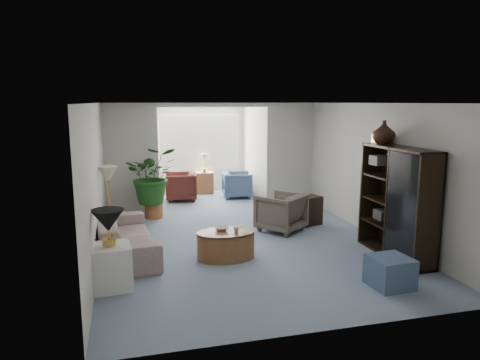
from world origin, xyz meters
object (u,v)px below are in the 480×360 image
object	(u,v)px
coffee_table	(226,245)
sunroom_table	(204,183)
sofa	(125,235)
ottoman	(390,272)
table_lamp	(108,221)
coffee_cup	(236,230)
plant_pot	(154,210)
end_table	(110,267)
cabinet_urn	(384,132)
entertainment_cabinet	(397,202)
sunroom_chair_blue	(237,185)
floor_lamp	(108,174)
framed_picture	(381,148)
sunroom_chair_maroon	(181,187)
side_table_dark	(308,210)
wingback_chair	(281,212)
coffee_bowl	(221,228)

from	to	relation	value
coffee_table	sunroom_table	world-z (taller)	sunroom_table
sofa	ottoman	size ratio (longest dim) A/B	4.30
table_lamp	sofa	bearing A→B (deg)	81.57
coffee_cup	plant_pot	distance (m)	3.24
end_table	coffee_cup	bearing A→B (deg)	18.64
ottoman	cabinet_urn	bearing A→B (deg)	63.39
coffee_cup	entertainment_cabinet	distance (m)	2.66
cabinet_urn	sunroom_chair_blue	distance (m)	5.10
ottoman	floor_lamp	bearing A→B (deg)	140.88
coffee_cup	sunroom_table	bearing A→B (deg)	85.36
framed_picture	coffee_cup	distance (m)	3.10
coffee_cup	table_lamp	bearing A→B (deg)	-161.36
sunroom_chair_blue	sunroom_chair_maroon	world-z (taller)	sunroom_chair_maroon
framed_picture	sunroom_chair_blue	bearing A→B (deg)	111.23
side_table_dark	cabinet_urn	xyz separation A→B (m)	(0.63, -1.66, 1.71)
side_table_dark	cabinet_urn	bearing A→B (deg)	-69.06
wingback_chair	sunroom_table	bearing A→B (deg)	-116.18
coffee_bowl	plant_pot	size ratio (longest dim) A/B	0.58
end_table	table_lamp	world-z (taller)	table_lamp
coffee_cup	coffee_table	bearing A→B (deg)	146.31
cabinet_urn	plant_pot	xyz separation A→B (m)	(-3.70, 3.01, -1.85)
plant_pot	sunroom_chair_blue	xyz separation A→B (m)	(2.30, 1.61, 0.18)
framed_picture	end_table	xyz separation A→B (m)	(-4.75, -1.09, -1.40)
floor_lamp	coffee_cup	size ratio (longest dim) A/B	3.93
ottoman	sunroom_chair_blue	xyz separation A→B (m)	(-0.60, 6.20, 0.13)
sofa	sunroom_chair_maroon	xyz separation A→B (m)	(1.42, 3.93, 0.03)
sunroom_chair_blue	sunroom_table	size ratio (longest dim) A/B	1.26
cabinet_urn	sunroom_table	distance (m)	6.03
framed_picture	ottoman	world-z (taller)	framed_picture
coffee_bowl	plant_pot	distance (m)	2.99
sofa	table_lamp	bearing A→B (deg)	166.51
coffee_table	sofa	bearing A→B (deg)	159.37
plant_pot	sunroom_table	size ratio (longest dim) A/B	0.67
floor_lamp	side_table_dark	xyz separation A→B (m)	(3.94, 0.18, -0.95)
table_lamp	sunroom_chair_maroon	bearing A→B (deg)	72.94
cabinet_urn	plant_pot	bearing A→B (deg)	140.93
wingback_chair	sunroom_chair_maroon	world-z (taller)	wingback_chair
sofa	cabinet_urn	xyz separation A→B (m)	(4.32, -0.68, 1.68)
sunroom_table	floor_lamp	bearing A→B (deg)	-122.01
entertainment_cabinet	ottoman	distance (m)	1.52
framed_picture	sunroom_table	bearing A→B (deg)	115.70
end_table	wingback_chair	xyz separation A→B (m)	(3.19, 2.03, 0.07)
coffee_cup	wingback_chair	world-z (taller)	wingback_chair
framed_picture	floor_lamp	distance (m)	4.94
end_table	coffee_bowl	size ratio (longest dim) A/B	2.59
entertainment_cabinet	side_table_dark	bearing A→B (deg)	106.38
coffee_cup	plant_pot	bearing A→B (deg)	110.25
plant_pot	sunroom_chair_maroon	size ratio (longest dim) A/B	0.50
framed_picture	coffee_cup	world-z (taller)	framed_picture
floor_lamp	wingback_chair	world-z (taller)	floor_lamp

